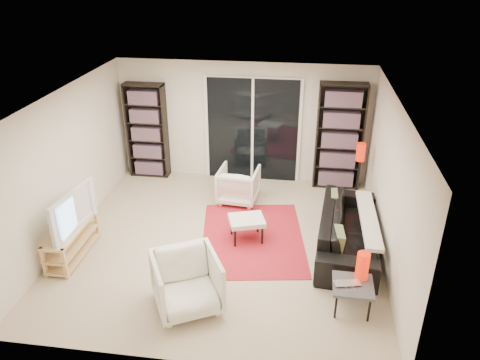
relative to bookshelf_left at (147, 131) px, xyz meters
name	(u,v)px	position (x,y,z in m)	size (l,w,h in m)	color
floor	(222,242)	(1.95, -2.33, -0.98)	(5.00, 5.00, 0.00)	#B9A88C
wall_back	(243,122)	(1.95, 0.17, 0.22)	(5.00, 0.02, 2.40)	beige
wall_front	(179,278)	(1.95, -4.83, 0.22)	(5.00, 0.02, 2.40)	beige
wall_left	(66,166)	(-0.55, -2.33, 0.22)	(0.02, 5.00, 2.40)	beige
wall_right	(390,186)	(4.45, -2.33, 0.22)	(0.02, 5.00, 2.40)	beige
ceiling	(219,99)	(1.95, -2.33, 1.42)	(5.00, 5.00, 0.02)	white
sliding_door	(253,130)	(2.15, 0.13, 0.07)	(1.92, 0.08, 2.16)	white
bookshelf_left	(147,131)	(0.00, 0.00, 0.00)	(0.80, 0.30, 1.95)	black
bookshelf_right	(339,137)	(3.85, 0.00, 0.07)	(0.90, 0.30, 2.10)	black
tv_stand	(72,241)	(-0.27, -3.02, -0.71)	(0.38, 1.19, 0.50)	#E5B886
tv	(67,210)	(-0.25, -3.02, -0.16)	(1.08, 0.14, 0.62)	black
rug	(253,238)	(2.43, -2.15, -0.97)	(1.64, 2.22, 0.01)	#AF1D28
sofa	(349,230)	(3.96, -2.21, -0.64)	(2.28, 0.89, 0.67)	black
armchair_back	(238,185)	(2.01, -0.90, -0.64)	(0.71, 0.73, 0.67)	silver
armchair_front	(187,283)	(1.76, -3.90, -0.59)	(0.82, 0.85, 0.77)	silver
ottoman	(247,221)	(2.33, -2.20, -0.63)	(0.67, 0.60, 0.40)	silver
side_table	(353,287)	(3.91, -3.65, -0.62)	(0.53, 0.53, 0.40)	#45464B
laptop	(349,286)	(3.84, -3.71, -0.56)	(0.34, 0.22, 0.03)	silver
table_lamp	(363,266)	(4.02, -3.49, -0.38)	(0.17, 0.17, 0.38)	red
floor_lamp	(360,159)	(4.19, -0.68, -0.08)	(0.18, 0.18, 1.20)	black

